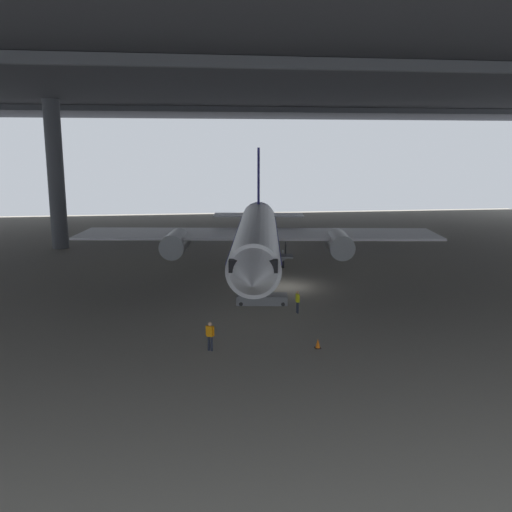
{
  "coord_description": "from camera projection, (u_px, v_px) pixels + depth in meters",
  "views": [
    {
      "loc": [
        -8.62,
        -45.02,
        11.76
      ],
      "look_at": [
        -2.39,
        0.77,
        2.6
      ],
      "focal_mm": 38.51,
      "sensor_mm": 36.0,
      "label": 1
    }
  ],
  "objects": [
    {
      "name": "crew_worker_near_nose",
      "position": [
        210.0,
        334.0,
        32.14
      ],
      "size": [
        0.5,
        0.36,
        1.76
      ],
      "color": "#232838",
      "rests_on": "ground_plane"
    },
    {
      "name": "crew_worker_by_stairs",
      "position": [
        298.0,
        300.0,
        39.49
      ],
      "size": [
        0.24,
        0.55,
        1.65
      ],
      "color": "#232838",
      "rests_on": "ground_plane"
    },
    {
      "name": "ground_plane",
      "position": [
        285.0,
        287.0,
        47.18
      ],
      "size": [
        110.0,
        110.0,
        0.0
      ],
      "primitive_type": "plane",
      "color": "gray"
    },
    {
      "name": "boarding_stairs",
      "position": [
        263.0,
        294.0,
        41.97
      ],
      "size": [
        4.42,
        2.07,
        4.72
      ],
      "color": "slate",
      "rests_on": "ground_plane"
    },
    {
      "name": "traffic_cone_orange",
      "position": [
        318.0,
        344.0,
        32.67
      ],
      "size": [
        0.36,
        0.36,
        0.6
      ],
      "color": "black",
      "rests_on": "ground_plane"
    },
    {
      "name": "airplane_main",
      "position": [
        257.0,
        237.0,
        51.68
      ],
      "size": [
        36.71,
        37.67,
        11.75
      ],
      "color": "white",
      "rests_on": "ground_plane"
    },
    {
      "name": "hangar_structure",
      "position": [
        261.0,
        89.0,
        57.1
      ],
      "size": [
        121.0,
        99.0,
        18.34
      ],
      "color": "#4C4F54",
      "rests_on": "ground_plane"
    }
  ]
}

